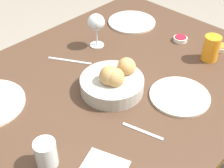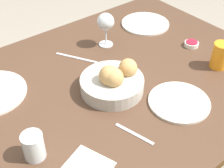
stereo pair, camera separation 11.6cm
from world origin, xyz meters
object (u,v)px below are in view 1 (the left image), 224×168
Objects in this scene: plate_near_left at (132,22)px; jam_bowl_honey at (221,48)px; plate_far_center at (180,96)px; water_tumbler at (46,154)px; jam_bowl_berry at (180,39)px; juice_glass at (211,48)px; wine_glass at (96,23)px; spoon_coffee at (143,131)px; bread_basket at (113,82)px; knife_silver at (70,61)px.

jam_bowl_honey reaches higher than plate_near_left.
plate_far_center is 0.53m from water_tumbler.
juice_glass is at bearing 77.67° from jam_bowl_berry.
water_tumbler is 0.57× the size of wine_glass.
juice_glass is at bearing -173.16° from spoon_coffee.
water_tumbler is 0.66m from wine_glass.
wine_glass is at bearing -49.56° from jam_bowl_honey.
juice_glass is 0.18m from jam_bowl_berry.
plate_far_center is at bearing 85.89° from wine_glass.
spoon_coffee is at bearing 68.61° from bread_basket.
jam_bowl_honey is (-0.36, 0.42, -0.10)m from wine_glass.
knife_silver is (0.13, -0.47, -0.00)m from plate_far_center.
water_tumbler is at bearing -12.23° from plate_far_center.
wine_glass is (0.27, 0.03, 0.11)m from plate_near_left.
bread_basket is 0.25m from plate_far_center.
bread_basket is at bearing -166.14° from water_tumbler.
plate_far_center is 0.30m from juice_glass.
bread_basket is 1.00× the size of plate_near_left.
water_tumbler is 0.32m from spoon_coffee.
juice_glass is 0.70× the size of wine_glass.
juice_glass is 0.81m from water_tumbler.
jam_bowl_berry is (-0.85, -0.11, -0.03)m from water_tumbler.
bread_basket reaches higher than knife_silver.
plate_far_center is 1.43× the size of wine_glass.
plate_near_left is 0.91m from water_tumbler.
plate_near_left is 1.67× the size of spoon_coffee.
jam_bowl_berry is at bearing 151.98° from knife_silver.
jam_bowl_berry reaches higher than knife_silver.
jam_bowl_honey is 0.62m from spoon_coffee.
jam_bowl_honey is at bearing 141.48° from knife_silver.
wine_glass is 1.09× the size of spoon_coffee.
spoon_coffee is at bearing 5.63° from jam_bowl_honey.
jam_bowl_berry is (-0.03, 0.28, 0.01)m from plate_near_left.
knife_silver is 1.21× the size of spoon_coffee.
jam_bowl_honey is at bearing 164.08° from bread_basket.
water_tumbler is 1.40× the size of jam_bowl_honey.
water_tumbler is 0.92m from jam_bowl_honey.
juice_glass is 1.22× the size of water_tumbler.
juice_glass is 0.50m from wine_glass.
spoon_coffee is at bearing 61.91° from wine_glass.
plate_near_left is at bearing -78.77° from jam_bowl_honey.
jam_bowl_honey is at bearing -172.65° from plate_far_center.
bread_basket is 0.56m from jam_bowl_honey.
juice_glass is 0.11m from jam_bowl_honey.
juice_glass reaches higher than knife_silver.
juice_glass reaches higher than jam_bowl_berry.
jam_bowl_honey is (-0.54, 0.15, -0.03)m from bread_basket.
spoon_coffee is (0.09, 0.48, 0.00)m from knife_silver.
water_tumbler is at bearing 13.86° from bread_basket.
plate_far_center is 0.40m from jam_bowl_honey.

